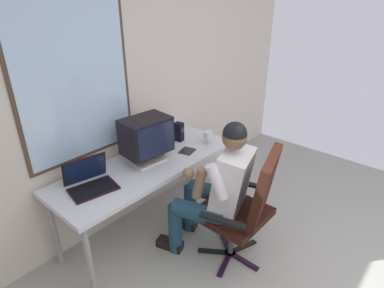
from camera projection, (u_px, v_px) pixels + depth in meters
wall_rear at (114, 86)px, 2.83m from camera, size 5.46×0.08×2.74m
desk at (148, 169)px, 2.91m from camera, size 1.78×0.65×0.73m
office_chair at (248, 203)px, 2.58m from camera, size 0.69×0.63×1.05m
person_seated at (216, 187)px, 2.66m from camera, size 0.65×0.85×1.26m
crt_monitor at (146, 136)px, 2.82m from camera, size 0.44×0.32×0.41m
laptop at (90, 180)px, 2.52m from camera, size 0.40×0.34×0.23m
wine_glass at (208, 136)px, 3.21m from camera, size 0.09×0.09×0.13m
desk_speaker at (179, 132)px, 3.27m from camera, size 0.08×0.10×0.19m
cd_case at (187, 151)px, 3.09m from camera, size 0.17×0.16×0.01m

